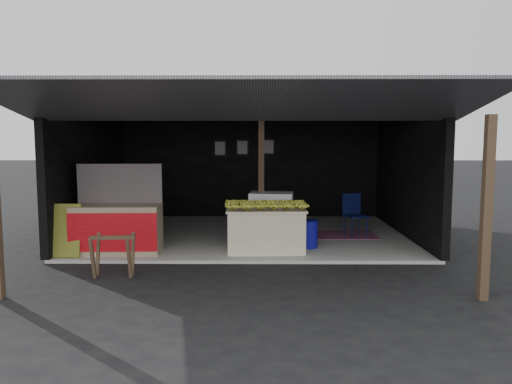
{
  "coord_description": "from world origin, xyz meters",
  "views": [
    {
      "loc": [
        0.28,
        -8.51,
        2.2
      ],
      "look_at": [
        0.19,
        1.51,
        1.1
      ],
      "focal_mm": 35.0,
      "sensor_mm": 36.0,
      "label": 1
    }
  ],
  "objects_px": {
    "white_crate": "(271,216)",
    "water_barrel": "(309,235)",
    "banana_table": "(266,230)",
    "neighbor_stall": "(117,226)",
    "sawhorse": "(113,251)",
    "plastic_chair": "(354,211)"
  },
  "relations": [
    {
      "from": "white_crate",
      "to": "water_barrel",
      "type": "xyz_separation_m",
      "value": [
        0.71,
        -0.79,
        -0.24
      ]
    },
    {
      "from": "white_crate",
      "to": "water_barrel",
      "type": "height_order",
      "value": "white_crate"
    },
    {
      "from": "banana_table",
      "to": "water_barrel",
      "type": "bearing_deg",
      "value": 17.19
    },
    {
      "from": "white_crate",
      "to": "water_barrel",
      "type": "relative_size",
      "value": 1.95
    },
    {
      "from": "banana_table",
      "to": "white_crate",
      "type": "bearing_deg",
      "value": 81.37
    },
    {
      "from": "banana_table",
      "to": "sawhorse",
      "type": "relative_size",
      "value": 2.15
    },
    {
      "from": "white_crate",
      "to": "plastic_chair",
      "type": "height_order",
      "value": "white_crate"
    },
    {
      "from": "sawhorse",
      "to": "white_crate",
      "type": "bearing_deg",
      "value": 42.54
    },
    {
      "from": "neighbor_stall",
      "to": "sawhorse",
      "type": "height_order",
      "value": "neighbor_stall"
    },
    {
      "from": "banana_table",
      "to": "neighbor_stall",
      "type": "distance_m",
      "value": 2.77
    },
    {
      "from": "white_crate",
      "to": "water_barrel",
      "type": "bearing_deg",
      "value": -41.46
    },
    {
      "from": "sawhorse",
      "to": "neighbor_stall",
      "type": "bearing_deg",
      "value": 99.02
    },
    {
      "from": "sawhorse",
      "to": "plastic_chair",
      "type": "distance_m",
      "value": 5.32
    },
    {
      "from": "banana_table",
      "to": "white_crate",
      "type": "distance_m",
      "value": 1.1
    },
    {
      "from": "water_barrel",
      "to": "neighbor_stall",
      "type": "bearing_deg",
      "value": -172.95
    },
    {
      "from": "white_crate",
      "to": "plastic_chair",
      "type": "relative_size",
      "value": 1.07
    },
    {
      "from": "banana_table",
      "to": "neighbor_stall",
      "type": "xyz_separation_m",
      "value": [
        -2.77,
        -0.15,
        0.08
      ]
    },
    {
      "from": "banana_table",
      "to": "neighbor_stall",
      "type": "height_order",
      "value": "neighbor_stall"
    },
    {
      "from": "banana_table",
      "to": "neighbor_stall",
      "type": "relative_size",
      "value": 0.92
    },
    {
      "from": "banana_table",
      "to": "plastic_chair",
      "type": "height_order",
      "value": "plastic_chair"
    },
    {
      "from": "white_crate",
      "to": "sawhorse",
      "type": "xyz_separation_m",
      "value": [
        -2.54,
        -2.72,
        -0.13
      ]
    },
    {
      "from": "neighbor_stall",
      "to": "water_barrel",
      "type": "xyz_separation_m",
      "value": [
        3.61,
        0.45,
        -0.24
      ]
    }
  ]
}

